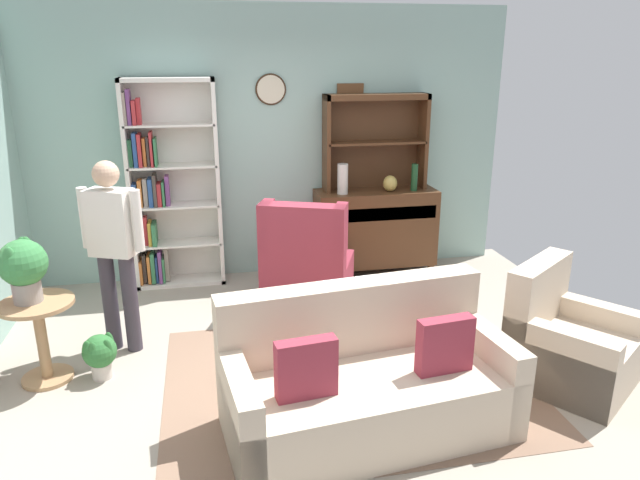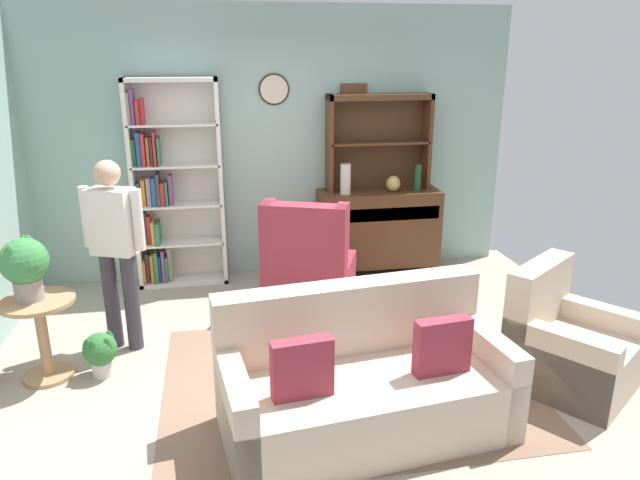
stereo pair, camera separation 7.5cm
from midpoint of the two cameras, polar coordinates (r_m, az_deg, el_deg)
ground_plane at (r=4.68m, az=-0.31°, el=-12.07°), size 5.40×4.60×0.02m
wall_back at (r=6.23m, az=-3.77°, el=9.35°), size 5.00×0.09×2.80m
area_rug at (r=4.46m, az=2.99°, el=-13.57°), size 2.65×2.08×0.01m
bookshelf at (r=6.10m, az=-14.11°, el=4.84°), size 0.90×0.30×2.10m
sideboard at (r=6.37m, az=6.04°, el=1.22°), size 1.30×0.45×0.92m
sideboard_hutch at (r=6.26m, az=6.08°, el=10.76°), size 1.10×0.26×1.00m
vase_tall at (r=6.06m, az=2.87°, el=5.97°), size 0.11×0.11×0.32m
vase_round at (r=6.23m, az=7.52°, el=5.48°), size 0.15×0.15×0.17m
bottle_wine at (r=6.28m, az=9.88°, el=6.02°), size 0.07×0.07×0.29m
couch_floral at (r=3.84m, az=4.82°, el=-13.85°), size 1.89×1.06×0.90m
armchair_floral at (r=4.67m, az=23.47°, el=-9.61°), size 1.07×1.07×0.88m
wingback_chair at (r=5.53m, az=-0.72°, el=-2.69°), size 1.02×1.03×1.05m
plant_stand at (r=4.77m, az=-25.14°, el=-7.95°), size 0.52×0.52×0.63m
potted_plant_large at (r=4.61m, az=-26.51°, el=-2.12°), size 0.33×0.33×0.46m
potted_plant_small at (r=4.70m, az=-20.26°, el=-10.19°), size 0.25×0.25×0.34m
person_reading at (r=4.83m, az=-18.99°, el=-0.24°), size 0.51×0.32×1.56m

